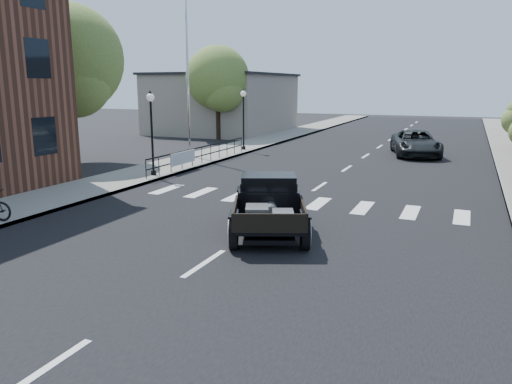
% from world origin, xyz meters
% --- Properties ---
extents(ground, '(120.00, 120.00, 0.00)m').
position_xyz_m(ground, '(0.00, 0.00, 0.00)').
color(ground, black).
rests_on(ground, ground).
extents(road, '(14.00, 80.00, 0.02)m').
position_xyz_m(road, '(0.00, 15.00, 0.01)').
color(road, black).
rests_on(road, ground).
extents(road_markings, '(12.00, 60.00, 0.06)m').
position_xyz_m(road_markings, '(0.00, 10.00, 0.00)').
color(road_markings, silver).
rests_on(road_markings, ground).
extents(sidewalk_left, '(3.00, 80.00, 0.15)m').
position_xyz_m(sidewalk_left, '(-8.50, 15.00, 0.07)').
color(sidewalk_left, gray).
rests_on(sidewalk_left, ground).
extents(low_building_left, '(10.00, 12.00, 5.00)m').
position_xyz_m(low_building_left, '(-15.00, 28.00, 2.50)').
color(low_building_left, gray).
rests_on(low_building_left, ground).
extents(railing, '(0.08, 10.00, 1.00)m').
position_xyz_m(railing, '(-7.30, 10.00, 0.65)').
color(railing, black).
rests_on(railing, sidewalk_left).
extents(banner, '(0.04, 2.20, 0.60)m').
position_xyz_m(banner, '(-7.22, 8.00, 0.45)').
color(banner, silver).
rests_on(banner, sidewalk_left).
extents(lamp_post_b, '(0.36, 0.36, 3.81)m').
position_xyz_m(lamp_post_b, '(-7.60, 6.00, 2.05)').
color(lamp_post_b, black).
rests_on(lamp_post_b, sidewalk_left).
extents(lamp_post_c, '(0.36, 0.36, 3.81)m').
position_xyz_m(lamp_post_c, '(-7.60, 16.00, 2.05)').
color(lamp_post_c, black).
rests_on(lamp_post_c, sidewalk_left).
extents(flagpole, '(0.12, 0.12, 12.11)m').
position_xyz_m(flagpole, '(-9.20, 12.00, 6.21)').
color(flagpole, silver).
rests_on(flagpole, sidewalk_left).
extents(big_tree_near, '(5.71, 5.71, 8.39)m').
position_xyz_m(big_tree_near, '(-14.00, 8.00, 4.20)').
color(big_tree_near, '#5C7431').
rests_on(big_tree_near, ground).
extents(big_tree_far, '(4.88, 4.88, 7.17)m').
position_xyz_m(big_tree_far, '(-12.50, 22.00, 3.58)').
color(big_tree_far, '#5C7431').
rests_on(big_tree_far, ground).
extents(hotrod_pickup, '(3.94, 5.35, 1.68)m').
position_xyz_m(hotrod_pickup, '(0.39, 0.20, 0.84)').
color(hotrod_pickup, black).
rests_on(hotrod_pickup, ground).
extents(second_car, '(3.74, 5.90, 1.52)m').
position_xyz_m(second_car, '(2.70, 18.39, 0.76)').
color(second_car, black).
rests_on(second_car, ground).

